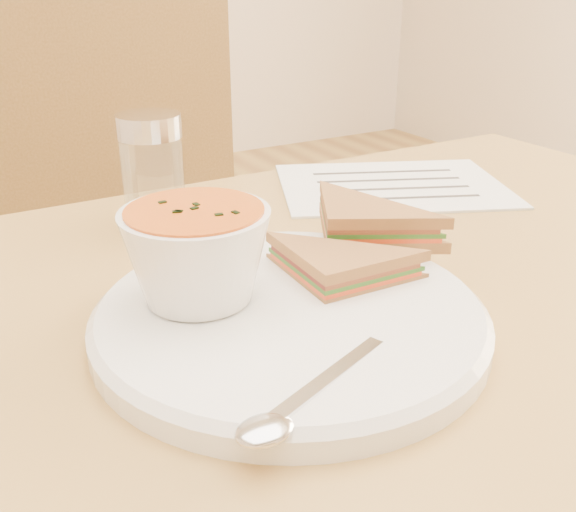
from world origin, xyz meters
TOP-DOWN VIEW (x-y plane):
  - chair_far at (-0.01, 0.53)m, footprint 0.47×0.47m
  - plate at (-0.11, -0.02)m, footprint 0.30×0.30m
  - soup_bowl at (-0.16, 0.02)m, footprint 0.13×0.13m
  - sandwich_half_a at (-0.09, -0.04)m, footprint 0.10×0.10m
  - sandwich_half_b at (-0.04, 0.03)m, footprint 0.14×0.14m
  - spoon at (-0.14, -0.12)m, footprint 0.17×0.10m
  - paper_menu at (0.18, 0.21)m, footprint 0.33×0.30m
  - condiment_shaker at (-0.12, 0.24)m, footprint 0.08×0.08m

SIDE VIEW (x-z plane):
  - chair_far at x=-0.01m, z-range 0.00..1.01m
  - paper_menu at x=0.18m, z-range 0.75..0.75m
  - plate at x=-0.11m, z-range 0.75..0.77m
  - spoon at x=-0.14m, z-range 0.77..0.78m
  - sandwich_half_a at x=-0.09m, z-range 0.77..0.80m
  - sandwich_half_b at x=-0.04m, z-range 0.78..0.81m
  - soup_bowl at x=-0.16m, z-range 0.77..0.84m
  - condiment_shaker at x=-0.12m, z-range 0.75..0.87m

